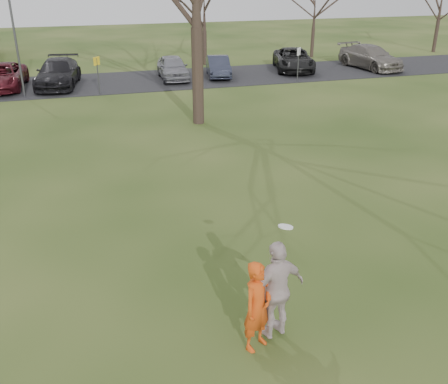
{
  "coord_description": "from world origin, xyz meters",
  "views": [
    {
      "loc": [
        -3.14,
        -6.76,
        6.53
      ],
      "look_at": [
        0.0,
        4.0,
        1.5
      ],
      "focal_mm": 40.26,
      "sensor_mm": 36.0,
      "label": 1
    }
  ],
  "objects_px": {
    "car_5": "(218,67)",
    "catching_play": "(277,289)",
    "player_defender": "(258,306)",
    "car_4": "(173,67)",
    "lamp_post": "(13,21)",
    "car_2": "(1,77)",
    "car_3": "(58,73)",
    "car_6": "(294,59)",
    "car_7": "(370,57)"
  },
  "relations": [
    {
      "from": "car_4",
      "to": "lamp_post",
      "type": "distance_m",
      "value": 9.63
    },
    {
      "from": "car_6",
      "to": "car_7",
      "type": "xyz_separation_m",
      "value": [
        5.47,
        -0.78,
        0.04
      ]
    },
    {
      "from": "car_6",
      "to": "catching_play",
      "type": "distance_m",
      "value": 27.53
    },
    {
      "from": "car_3",
      "to": "lamp_post",
      "type": "relative_size",
      "value": 0.85
    },
    {
      "from": "car_2",
      "to": "car_5",
      "type": "height_order",
      "value": "car_2"
    },
    {
      "from": "player_defender",
      "to": "lamp_post",
      "type": "distance_m",
      "value": 23.15
    },
    {
      "from": "car_7",
      "to": "catching_play",
      "type": "distance_m",
      "value": 29.54
    },
    {
      "from": "car_4",
      "to": "lamp_post",
      "type": "height_order",
      "value": "lamp_post"
    },
    {
      "from": "car_3",
      "to": "car_4",
      "type": "height_order",
      "value": "car_3"
    },
    {
      "from": "car_3",
      "to": "car_5",
      "type": "relative_size",
      "value": 1.38
    },
    {
      "from": "player_defender",
      "to": "car_3",
      "type": "height_order",
      "value": "player_defender"
    },
    {
      "from": "car_2",
      "to": "car_5",
      "type": "bearing_deg",
      "value": 4.45
    },
    {
      "from": "car_3",
      "to": "car_5",
      "type": "xyz_separation_m",
      "value": [
        9.9,
        0.12,
        -0.14
      ]
    },
    {
      "from": "lamp_post",
      "to": "player_defender",
      "type": "bearing_deg",
      "value": -76.05
    },
    {
      "from": "car_2",
      "to": "car_7",
      "type": "distance_m",
      "value": 24.03
    },
    {
      "from": "catching_play",
      "to": "car_5",
      "type": "bearing_deg",
      "value": 76.79
    },
    {
      "from": "player_defender",
      "to": "lamp_post",
      "type": "height_order",
      "value": "lamp_post"
    },
    {
      "from": "car_6",
      "to": "car_7",
      "type": "distance_m",
      "value": 5.52
    },
    {
      "from": "car_4",
      "to": "car_5",
      "type": "bearing_deg",
      "value": 1.19
    },
    {
      "from": "catching_play",
      "to": "car_2",
      "type": "bearing_deg",
      "value": 106.56
    },
    {
      "from": "car_5",
      "to": "catching_play",
      "type": "bearing_deg",
      "value": -93.27
    },
    {
      "from": "car_3",
      "to": "car_6",
      "type": "xyz_separation_m",
      "value": [
        15.42,
        0.73,
        -0.04
      ]
    },
    {
      "from": "car_3",
      "to": "lamp_post",
      "type": "height_order",
      "value": "lamp_post"
    },
    {
      "from": "car_2",
      "to": "car_5",
      "type": "relative_size",
      "value": 1.32
    },
    {
      "from": "car_2",
      "to": "catching_play",
      "type": "relative_size",
      "value": 2.21
    },
    {
      "from": "car_3",
      "to": "catching_play",
      "type": "height_order",
      "value": "catching_play"
    },
    {
      "from": "lamp_post",
      "to": "car_7",
      "type": "bearing_deg",
      "value": 5.56
    },
    {
      "from": "player_defender",
      "to": "car_7",
      "type": "height_order",
      "value": "player_defender"
    },
    {
      "from": "lamp_post",
      "to": "car_4",
      "type": "bearing_deg",
      "value": 15.49
    },
    {
      "from": "car_7",
      "to": "car_5",
      "type": "bearing_deg",
      "value": 170.1
    },
    {
      "from": "car_3",
      "to": "car_7",
      "type": "bearing_deg",
      "value": 8.66
    },
    {
      "from": "car_5",
      "to": "lamp_post",
      "type": "distance_m",
      "value": 12.39
    },
    {
      "from": "player_defender",
      "to": "car_4",
      "type": "bearing_deg",
      "value": 52.03
    },
    {
      "from": "car_5",
      "to": "catching_play",
      "type": "height_order",
      "value": "catching_play"
    },
    {
      "from": "car_3",
      "to": "car_5",
      "type": "height_order",
      "value": "car_3"
    },
    {
      "from": "lamp_post",
      "to": "car_3",
      "type": "bearing_deg",
      "value": 51.12
    },
    {
      "from": "car_6",
      "to": "catching_play",
      "type": "height_order",
      "value": "catching_play"
    },
    {
      "from": "car_3",
      "to": "car_2",
      "type": "bearing_deg",
      "value": -173.86
    },
    {
      "from": "car_4",
      "to": "car_6",
      "type": "height_order",
      "value": "car_6"
    },
    {
      "from": "car_3",
      "to": "car_6",
      "type": "relative_size",
      "value": 1.02
    },
    {
      "from": "catching_play",
      "to": "car_6",
      "type": "bearing_deg",
      "value": 65.83
    },
    {
      "from": "car_3",
      "to": "car_4",
      "type": "xyz_separation_m",
      "value": [
        6.93,
        0.17,
        -0.06
      ]
    },
    {
      "from": "player_defender",
      "to": "car_3",
      "type": "xyz_separation_m",
      "value": [
        -3.72,
        24.53,
        -0.09
      ]
    },
    {
      "from": "player_defender",
      "to": "car_5",
      "type": "height_order",
      "value": "player_defender"
    },
    {
      "from": "car_4",
      "to": "lamp_post",
      "type": "xyz_separation_m",
      "value": [
        -8.75,
        -2.42,
        3.21
      ]
    },
    {
      "from": "player_defender",
      "to": "car_7",
      "type": "xyz_separation_m",
      "value": [
        17.17,
        24.48,
        -0.09
      ]
    },
    {
      "from": "player_defender",
      "to": "car_5",
      "type": "relative_size",
      "value": 0.47
    },
    {
      "from": "car_3",
      "to": "lamp_post",
      "type": "distance_m",
      "value": 4.28
    },
    {
      "from": "car_4",
      "to": "car_3",
      "type": "bearing_deg",
      "value": -176.29
    },
    {
      "from": "car_4",
      "to": "catching_play",
      "type": "bearing_deg",
      "value": -94.18
    }
  ]
}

